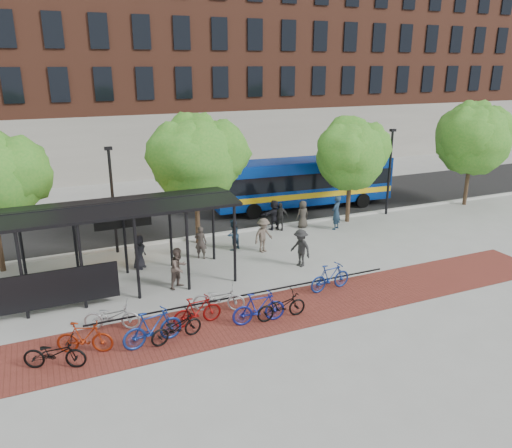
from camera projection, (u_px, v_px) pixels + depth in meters
name	position (u px, v px, depth m)	size (l,w,h in m)	color
ground	(280.00, 256.00, 23.76)	(160.00, 160.00, 0.00)	#9E9E99
asphalt_street	(222.00, 212.00, 30.73)	(160.00, 8.00, 0.01)	black
curb	(247.00, 230.00, 27.23)	(160.00, 0.25, 0.12)	#B7B7B2
brick_strip	(291.00, 308.00, 18.64)	(24.00, 3.00, 0.01)	maroon
bike_rack_rail	(250.00, 305.00, 18.93)	(12.00, 0.05, 0.95)	black
building_brick	(254.00, 49.00, 47.16)	(55.00, 14.00, 20.00)	brown
bus_shelter	(98.00, 219.00, 19.31)	(10.60, 3.07, 3.60)	black
tree_b	(197.00, 156.00, 24.20)	(5.15, 4.20, 6.47)	#382619
tree_c	(352.00, 152.00, 27.76)	(4.66, 3.80, 5.92)	#382619
tree_d	(474.00, 135.00, 31.08)	(5.39, 4.40, 6.55)	#382619
lamp_post_left	(113.00, 197.00, 23.37)	(0.35, 0.20, 5.12)	black
lamp_post_right	(390.00, 169.00, 29.50)	(0.35, 0.20, 5.12)	black
bus	(302.00, 180.00, 31.11)	(11.57, 3.36, 3.08)	navy
bike_0	(55.00, 353.00, 14.88)	(0.65, 1.88, 0.99)	black
bike_1	(85.00, 337.00, 15.66)	(0.50, 1.78, 1.07)	maroon
bike_2	(112.00, 316.00, 17.06)	(0.67, 1.91, 1.00)	#969698
bike_3	(153.00, 328.00, 16.09)	(0.58, 2.04, 1.23)	navy
bike_4	(176.00, 327.00, 16.37)	(0.63, 1.82, 0.96)	black
bike_5	(197.00, 311.00, 17.36)	(0.50, 1.76, 1.06)	maroon
bike_6	(219.00, 298.00, 18.35)	(0.67, 1.92, 1.01)	#99999C
bike_7	(259.00, 308.00, 17.44)	(0.55, 1.96, 1.18)	navy
bike_8	(281.00, 306.00, 17.78)	(0.66, 1.89, 0.99)	black
bike_11	(330.00, 277.00, 20.00)	(0.53, 1.88, 1.13)	navy
pedestrian_0	(139.00, 251.00, 22.09)	(0.78, 0.51, 1.60)	black
pedestrian_1	(201.00, 242.00, 23.22)	(0.57, 0.38, 1.57)	#3E3631
pedestrian_2	(233.00, 235.00, 24.31)	(0.75, 0.59, 1.55)	#21374E
pedestrian_3	(263.00, 235.00, 24.00)	(1.10, 0.63, 1.70)	brown
pedestrian_4	(280.00, 216.00, 27.23)	(0.90, 0.38, 1.54)	#262626
pedestrian_5	(274.00, 215.00, 27.30)	(1.54, 0.49, 1.66)	black
pedestrian_6	(303.00, 214.00, 27.61)	(0.75, 0.49, 1.53)	#38332D
pedestrian_7	(336.00, 213.00, 27.29)	(0.69, 0.45, 1.90)	#1D3044
pedestrian_8	(179.00, 268.00, 20.16)	(0.83, 0.65, 1.71)	brown
pedestrian_9	(301.00, 248.00, 22.30)	(1.12, 0.64, 1.73)	#242424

